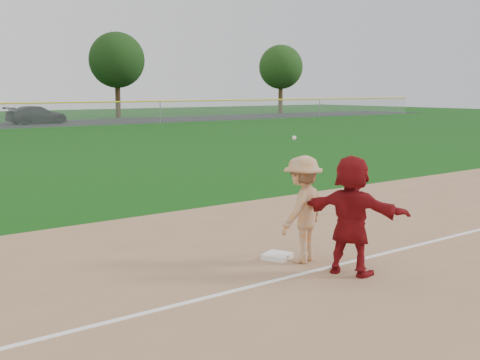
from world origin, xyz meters
TOP-DOWN VIEW (x-y plane):
  - ground at (0.00, 0.00)m, footprint 160.00×160.00m
  - foul_line at (0.00, -0.80)m, footprint 60.00×0.10m
  - first_base at (-0.16, 0.15)m, footprint 0.59×0.59m
  - base_runner at (0.24, -1.25)m, footprint 1.24×1.95m
  - car_right at (10.87, 46.09)m, footprint 5.70×2.96m
  - first_base_play at (0.09, -0.23)m, footprint 1.40×1.08m
  - tree_3 at (22.00, 52.80)m, footprint 6.00×6.00m
  - tree_4 at (44.00, 51.20)m, footprint 5.60×5.60m

SIDE VIEW (x-z plane):
  - ground at x=0.00m, z-range 0.00..0.00m
  - foul_line at x=0.00m, z-range 0.02..0.03m
  - first_base at x=-0.16m, z-range 0.02..0.12m
  - car_right at x=10.87m, z-range 0.01..1.59m
  - first_base_play at x=0.09m, z-range -0.15..2.10m
  - base_runner at x=0.24m, z-range 0.02..2.03m
  - tree_4 at x=44.00m, z-range 1.51..10.18m
  - tree_3 at x=22.00m, z-range 1.57..10.76m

